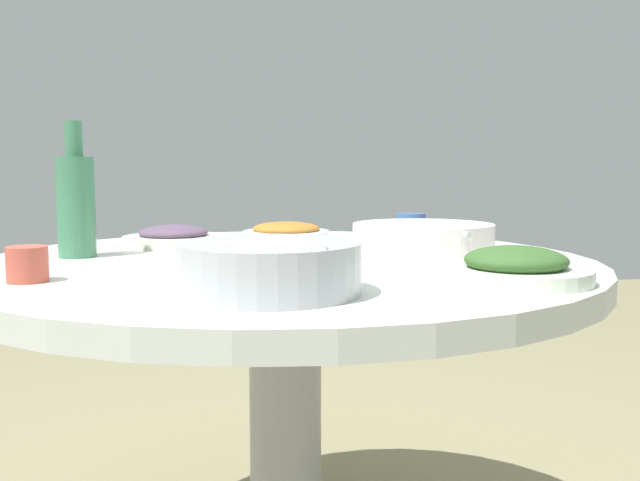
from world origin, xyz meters
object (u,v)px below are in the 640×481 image
(dish_greens, at_px, (516,268))
(dish_eggplant, at_px, (174,237))
(soup_bowl, at_px, (423,240))
(rice_bowl, at_px, (269,267))
(round_dining_table, at_px, (285,320))
(green_bottle, at_px, (76,203))
(tea_cup_far, at_px, (27,264))
(tea_cup_near, at_px, (411,226))
(dish_stirfry, at_px, (286,232))

(dish_greens, bearing_deg, dish_eggplant, -47.30)
(soup_bowl, bearing_deg, dish_greens, 97.06)
(rice_bowl, xyz_separation_m, dish_greens, (-0.40, -0.04, -0.02))
(round_dining_table, bearing_deg, green_bottle, -12.58)
(tea_cup_far, bearing_deg, dish_eggplant, -111.84)
(round_dining_table, bearing_deg, dish_eggplant, -50.27)
(soup_bowl, distance_m, tea_cup_far, 0.78)
(rice_bowl, bearing_deg, tea_cup_near, -120.29)
(dish_greens, height_order, tea_cup_far, same)
(dish_stirfry, bearing_deg, round_dining_table, 83.71)
(soup_bowl, height_order, dish_eggplant, soup_bowl)
(rice_bowl, height_order, green_bottle, green_bottle)
(dish_greens, bearing_deg, round_dining_table, -45.02)
(dish_eggplant, relative_size, dish_stirfry, 1.08)
(green_bottle, bearing_deg, soup_bowl, 174.31)
(dish_greens, relative_size, tea_cup_far, 3.71)
(tea_cup_far, bearing_deg, green_bottle, -93.49)
(rice_bowl, bearing_deg, dish_eggplant, -75.26)
(round_dining_table, distance_m, tea_cup_near, 0.51)
(rice_bowl, bearing_deg, dish_greens, -173.79)
(green_bottle, relative_size, tea_cup_near, 3.72)
(rice_bowl, xyz_separation_m, green_bottle, (0.36, -0.48, 0.07))
(dish_greens, bearing_deg, soup_bowl, -82.94)
(dish_eggplant, height_order, green_bottle, green_bottle)
(soup_bowl, height_order, dish_greens, soup_bowl)
(dish_greens, bearing_deg, dish_stirfry, -66.85)
(rice_bowl, bearing_deg, dish_stirfry, -97.64)
(dish_greens, height_order, dish_eggplant, dish_greens)
(tea_cup_far, bearing_deg, rice_bowl, 156.84)
(dish_stirfry, relative_size, tea_cup_near, 2.93)
(round_dining_table, relative_size, rice_bowl, 4.59)
(dish_greens, relative_size, dish_stirfry, 1.11)
(rice_bowl, height_order, dish_greens, rice_bowl)
(soup_bowl, bearing_deg, green_bottle, -5.69)
(rice_bowl, distance_m, dish_stirfry, 0.75)
(round_dining_table, xyz_separation_m, rice_bowl, (0.06, 0.39, 0.17))
(dish_stirfry, xyz_separation_m, tea_cup_near, (-0.32, 0.03, 0.01))
(rice_bowl, distance_m, tea_cup_near, 0.83)
(round_dining_table, distance_m, dish_greens, 0.50)
(round_dining_table, height_order, dish_eggplant, dish_eggplant)
(round_dining_table, distance_m, soup_bowl, 0.34)
(round_dining_table, height_order, dish_stirfry, dish_stirfry)
(dish_stirfry, distance_m, tea_cup_far, 0.76)
(green_bottle, height_order, tea_cup_near, green_bottle)
(tea_cup_near, bearing_deg, dish_stirfry, -5.43)
(dish_greens, bearing_deg, rice_bowl, 6.21)
(round_dining_table, distance_m, dish_eggplant, 0.40)
(soup_bowl, relative_size, dish_stirfry, 1.45)
(green_bottle, bearing_deg, round_dining_table, 167.42)
(dish_eggplant, bearing_deg, green_bottle, 46.02)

